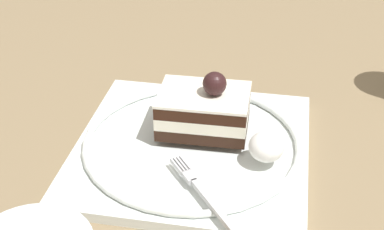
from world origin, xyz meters
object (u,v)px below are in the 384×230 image
object	(u,v)px
whipped_cream_dollop	(267,146)
cake_slice	(204,109)
fork	(202,191)
dessert_plate	(192,146)

from	to	relation	value
whipped_cream_dollop	cake_slice	bearing A→B (deg)	-111.71
cake_slice	fork	size ratio (longest dim) A/B	1.13
fork	cake_slice	bearing A→B (deg)	-162.37
dessert_plate	cake_slice	distance (m)	0.04
whipped_cream_dollop	fork	distance (m)	0.09
cake_slice	dessert_plate	bearing A→B (deg)	-11.66
cake_slice	whipped_cream_dollop	world-z (taller)	cake_slice
cake_slice	fork	bearing A→B (deg)	17.63
fork	whipped_cream_dollop	bearing A→B (deg)	149.74
dessert_plate	fork	world-z (taller)	fork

